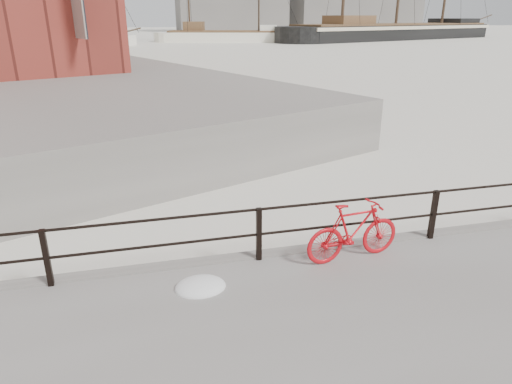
{
  "coord_description": "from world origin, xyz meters",
  "views": [
    {
      "loc": [
        -8.81,
        -7.17,
        4.46
      ],
      "look_at": [
        -6.64,
        1.5,
        1.0
      ],
      "focal_mm": 32.0,
      "sensor_mm": 36.0,
      "label": 1
    }
  ],
  "objects_px": {
    "schooner_mid": "(225,42)",
    "bicycle": "(354,231)",
    "schooner_left": "(71,47)",
    "barque_black": "(394,39)"
  },
  "relations": [
    {
      "from": "schooner_mid",
      "to": "schooner_left",
      "type": "distance_m",
      "value": 26.84
    },
    {
      "from": "bicycle",
      "to": "schooner_left",
      "type": "height_order",
      "value": "schooner_left"
    },
    {
      "from": "barque_black",
      "to": "schooner_mid",
      "type": "xyz_separation_m",
      "value": [
        -35.41,
        -1.77,
        0.0
      ]
    },
    {
      "from": "bicycle",
      "to": "barque_black",
      "type": "height_order",
      "value": "barque_black"
    },
    {
      "from": "barque_black",
      "to": "schooner_mid",
      "type": "distance_m",
      "value": 35.45
    },
    {
      "from": "schooner_mid",
      "to": "barque_black",
      "type": "bearing_deg",
      "value": 18.68
    },
    {
      "from": "schooner_mid",
      "to": "bicycle",
      "type": "bearing_deg",
      "value": -82.92
    },
    {
      "from": "schooner_left",
      "to": "schooner_mid",
      "type": "bearing_deg",
      "value": 2.96
    },
    {
      "from": "bicycle",
      "to": "schooner_left",
      "type": "xyz_separation_m",
      "value": [
        -13.2,
        71.04,
        -0.9
      ]
    },
    {
      "from": "barque_black",
      "to": "schooner_left",
      "type": "relative_size",
      "value": 3.03
    }
  ]
}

